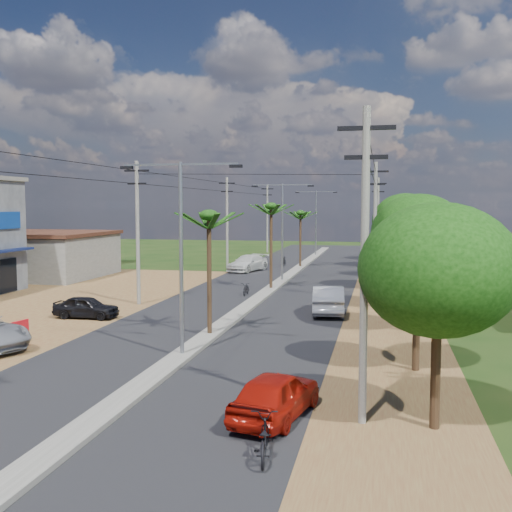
{
  "coord_description": "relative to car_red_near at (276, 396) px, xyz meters",
  "views": [
    {
      "loc": [
        7.98,
        -23.02,
        6.28
      ],
      "look_at": [
        0.03,
        14.54,
        3.0
      ],
      "focal_mm": 42.0,
      "sensor_mm": 36.0,
      "label": 1
    }
  ],
  "objects": [
    {
      "name": "utility_pole_e_a",
      "position": [
        2.5,
        0.16,
        4.05
      ],
      "size": [
        1.6,
        0.24,
        9.0
      ],
      "color": "#605E56",
      "rests_on": "ground"
    },
    {
      "name": "car_red_near",
      "position": [
        0.0,
        0.0,
        0.0
      ],
      "size": [
        2.46,
        4.38,
        1.41
      ],
      "primitive_type": "imported",
      "rotation": [
        0.0,
        0.0,
        2.94
      ],
      "color": "maroon",
      "rests_on": "ground"
    },
    {
      "name": "low_shed",
      "position": [
        -26.0,
        30.16,
        1.26
      ],
      "size": [
        10.4,
        10.4,
        3.95
      ],
      "color": "#605E56",
      "rests_on": "ground"
    },
    {
      "name": "palm_median_near",
      "position": [
        -5.0,
        10.16,
        4.83
      ],
      "size": [
        2.0,
        2.0,
        6.15
      ],
      "color": "black",
      "rests_on": "ground"
    },
    {
      "name": "palm_median_mid",
      "position": [
        -5.0,
        26.16,
        5.2
      ],
      "size": [
        2.0,
        2.0,
        6.55
      ],
      "color": "black",
      "rests_on": "ground"
    },
    {
      "name": "moto_rider_west_b",
      "position": [
        -6.86,
        43.55,
        -0.21
      ],
      "size": [
        0.48,
        1.65,
        0.99
      ],
      "primitive_type": "imported",
      "rotation": [
        0.0,
        0.0,
        -0.01
      ],
      "color": "black",
      "rests_on": "ground"
    },
    {
      "name": "dirt_shoulder_east",
      "position": [
        3.5,
        21.16,
        -0.69
      ],
      "size": [
        5.0,
        90.0,
        0.03
      ],
      "primitive_type": "cube",
      "color": "brown",
      "rests_on": "ground"
    },
    {
      "name": "streetlight_near",
      "position": [
        -5.0,
        6.16,
        4.08
      ],
      "size": [
        5.1,
        0.18,
        8.0
      ],
      "color": "gray",
      "rests_on": "ground"
    },
    {
      "name": "car_white_far",
      "position": [
        -9.43,
        37.97,
        0.05
      ],
      "size": [
        3.62,
        5.62,
        1.51
      ],
      "primitive_type": "imported",
      "rotation": [
        0.0,
        0.0,
        -0.31
      ],
      "color": "#ACACA8",
      "rests_on": "ground"
    },
    {
      "name": "utility_pole_w_b",
      "position": [
        -12.0,
        18.16,
        4.05
      ],
      "size": [
        1.6,
        0.24,
        9.0
      ],
      "color": "#605E56",
      "rests_on": "ground"
    },
    {
      "name": "moto_rider_east",
      "position": [
        0.2,
        -2.84,
        -0.19
      ],
      "size": [
        0.98,
        2.04,
        1.03
      ],
      "primitive_type": "imported",
      "rotation": [
        0.0,
        0.0,
        3.3
      ],
      "color": "black",
      "rests_on": "ground"
    },
    {
      "name": "utility_pole_w_d",
      "position": [
        -12.0,
        61.16,
        4.05
      ],
      "size": [
        1.6,
        0.24,
        9.0
      ],
      "color": "#605E56",
      "rests_on": "ground"
    },
    {
      "name": "streetlight_far",
      "position": [
        -5.0,
        56.16,
        4.08
      ],
      "size": [
        5.1,
        0.18,
        8.0
      ],
      "color": "gray",
      "rests_on": "ground"
    },
    {
      "name": "median",
      "position": [
        -5.0,
        24.16,
        -0.61
      ],
      "size": [
        1.0,
        90.0,
        0.18
      ],
      "primitive_type": "cube",
      "color": "#605E56",
      "rests_on": "ground"
    },
    {
      "name": "tree_east_f",
      "position": [
        4.2,
        36.16,
        3.18
      ],
      "size": [
        3.8,
        3.8,
        5.52
      ],
      "color": "black",
      "rests_on": "ground"
    },
    {
      "name": "roadside_sign",
      "position": [
        -13.0,
        6.83,
        -0.17
      ],
      "size": [
        0.33,
        1.28,
        1.08
      ],
      "rotation": [
        0.0,
        0.0,
        -0.19
      ],
      "color": "#B11017",
      "rests_on": "ground"
    },
    {
      "name": "tree_east_g",
      "position": [
        4.8,
        44.16,
        4.54
      ],
      "size": [
        5.0,
        5.0,
        7.38
      ],
      "color": "black",
      "rests_on": "ground"
    },
    {
      "name": "tree_east_h",
      "position": [
        4.5,
        52.16,
        3.94
      ],
      "size": [
        4.4,
        4.4,
        6.52
      ],
      "color": "black",
      "rests_on": "ground"
    },
    {
      "name": "road",
      "position": [
        -5.0,
        21.16,
        -0.68
      ],
      "size": [
        12.0,
        110.0,
        0.04
      ],
      "primitive_type": "cube",
      "color": "black",
      "rests_on": "ground"
    },
    {
      "name": "palm_median_far",
      "position": [
        -5.0,
        42.16,
        4.56
      ],
      "size": [
        2.0,
        2.0,
        5.85
      ],
      "color": "black",
      "rests_on": "ground"
    },
    {
      "name": "utility_pole_e_b",
      "position": [
        2.5,
        22.16,
        4.05
      ],
      "size": [
        1.6,
        0.24,
        9.0
      ],
      "color": "#605E56",
      "rests_on": "ground"
    },
    {
      "name": "car_silver_mid",
      "position": [
        0.0,
        17.3,
        0.12
      ],
      "size": [
        2.19,
        5.11,
        1.64
      ],
      "primitive_type": "imported",
      "rotation": [
        0.0,
        0.0,
        3.24
      ],
      "color": "gray",
      "rests_on": "ground"
    },
    {
      "name": "tree_east_c",
      "position": [
        4.7,
        13.16,
        4.16
      ],
      "size": [
        4.6,
        4.6,
        6.83
      ],
      "color": "black",
      "rests_on": "ground"
    },
    {
      "name": "ground",
      "position": [
        -5.0,
        6.16,
        -0.7
      ],
      "size": [
        160.0,
        160.0,
        0.0
      ],
      "primitive_type": "plane",
      "color": "black",
      "rests_on": "ground"
    },
    {
      "name": "utility_pole_w_c",
      "position": [
        -12.0,
        40.16,
        4.05
      ],
      "size": [
        1.6,
        0.24,
        9.0
      ],
      "color": "#605E56",
      "rests_on": "ground"
    },
    {
      "name": "car_parked_dark",
      "position": [
        -12.99,
        13.19,
        -0.09
      ],
      "size": [
        3.62,
        1.5,
        1.23
      ],
      "primitive_type": "imported",
      "rotation": [
        0.0,
        0.0,
        1.59
      ],
      "color": "black",
      "rests_on": "ground"
    },
    {
      "name": "moto_rider_west_a",
      "position": [
        -6.2,
        23.22,
        -0.25
      ],
      "size": [
        0.68,
        1.75,
        0.91
      ],
      "primitive_type": "imported",
      "rotation": [
        0.0,
        0.0,
        0.04
      ],
      "color": "black",
      "rests_on": "ground"
    },
    {
      "name": "tree_east_d",
      "position": [
        4.4,
        20.16,
        3.64
      ],
      "size": [
        4.2,
        4.2,
        6.13
      ],
      "color": "black",
      "rests_on": "ground"
    },
    {
      "name": "tree_east_b",
      "position": [
        4.3,
        6.16,
        3.41
      ],
      "size": [
        4.0,
        4.0,
        5.83
      ],
      "color": "black",
      "rests_on": "ground"
    },
    {
      "name": "streetlight_mid",
      "position": [
        -5.0,
        31.16,
        4.08
      ],
      "size": [
        5.1,
        0.18,
        8.0
      ],
      "color": "gray",
      "rests_on": "ground"
    },
    {
      "name": "tree_east_a",
      "position": [
        4.5,
        0.16,
        3.79
      ],
      "size": [
        4.4,
        4.4,
        6.37
      ],
      "color": "black",
      "rests_on": "ground"
    },
    {
      "name": "tree_east_e",
      "position": [
        4.6,
        28.16,
        4.39
      ],
      "size": [
        4.8,
        4.8,
        7.14
      ],
      "color": "black",
      "rests_on": "ground"
    },
    {
      "name": "utility_pole_e_c",
      "position": [
        2.5,
        44.16,
        4.05
      ],
      "size": [
        1.6,
        0.24,
        9.0
      ],
      "color": "#605E56",
      "rests_on": "ground"
    }
  ]
}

